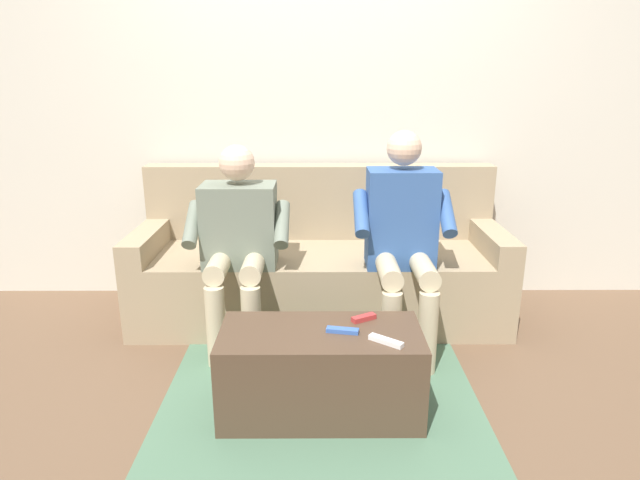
% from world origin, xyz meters
% --- Properties ---
extents(ground_plane, '(8.00, 8.00, 0.00)m').
position_xyz_m(ground_plane, '(0.00, 0.60, 0.00)').
color(ground_plane, brown).
extents(back_wall, '(5.04, 0.06, 2.59)m').
position_xyz_m(back_wall, '(0.00, -0.53, 1.30)').
color(back_wall, beige).
rests_on(back_wall, ground).
extents(couch, '(2.18, 0.75, 0.89)m').
position_xyz_m(couch, '(0.00, -0.13, 0.30)').
color(couch, '#9E896B').
rests_on(couch, ground).
extents(coffee_table, '(0.87, 0.41, 0.39)m').
position_xyz_m(coffee_table, '(0.00, 0.91, 0.19)').
color(coffee_table, '#4C3828').
rests_on(coffee_table, ground).
extents(person_left_seated, '(0.52, 0.57, 1.16)m').
position_xyz_m(person_left_seated, '(-0.44, 0.26, 0.64)').
color(person_left_seated, '#335693').
rests_on(person_left_seated, ground).
extents(person_right_seated, '(0.55, 0.53, 1.08)m').
position_xyz_m(person_right_seated, '(0.44, 0.23, 0.61)').
color(person_right_seated, slate).
rests_on(person_right_seated, ground).
extents(remote_blue, '(0.14, 0.06, 0.02)m').
position_xyz_m(remote_blue, '(-0.09, 0.92, 0.40)').
color(remote_blue, '#3860B7').
rests_on(remote_blue, coffee_table).
extents(remote_white, '(0.14, 0.12, 0.02)m').
position_xyz_m(remote_white, '(-0.26, 1.02, 0.40)').
color(remote_white, white).
rests_on(remote_white, coffee_table).
extents(remote_red, '(0.12, 0.09, 0.02)m').
position_xyz_m(remote_red, '(-0.19, 0.80, 0.40)').
color(remote_red, '#B73333').
rests_on(remote_red, coffee_table).
extents(floor_rug, '(1.44, 1.66, 0.01)m').
position_xyz_m(floor_rug, '(0.00, 0.79, 0.00)').
color(floor_rug, '#4C7056').
rests_on(floor_rug, ground).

